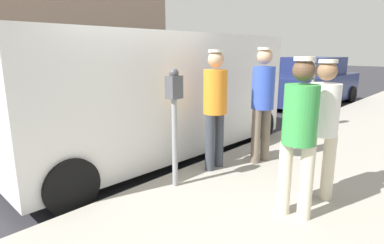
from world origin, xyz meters
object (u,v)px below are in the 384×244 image
Objects in this scene: parking_meter_far at (313,83)px; parked_van at (153,92)px; pedestrian_in_green at (299,129)px; parking_meter_near at (174,108)px; pedestrian_in_orange at (215,102)px; parked_sedan_ahead at (309,83)px; pedestrian_in_white at (323,122)px; pedestrian_in_blue at (263,98)px.

parking_meter_far is 0.29× the size of parked_van.
parking_meter_far is at bearing 110.45° from pedestrian_in_green.
pedestrian_in_orange is at bearing 91.53° from parking_meter_near.
parked_sedan_ahead is (-1.66, 7.33, -0.40)m from pedestrian_in_orange.
pedestrian_in_green reaches higher than parking_meter_near.
pedestrian_in_orange reaches higher than parked_sedan_ahead.
pedestrian_in_green reaches higher than pedestrian_in_white.
pedestrian_in_orange is (-0.02, 0.84, -0.03)m from parking_meter_near.
pedestrian_in_green is (1.50, -0.52, -0.05)m from pedestrian_in_orange.
parking_meter_near is 1.00× the size of parking_meter_far.
parking_meter_near is 1.75m from pedestrian_in_white.
pedestrian_in_green is 0.37× the size of parked_sedan_ahead.
parked_sedan_ahead is at bearing 91.48° from parked_van.
pedestrian_in_orange is at bearing -90.37° from parking_meter_far.
parking_meter_far is 3.44m from pedestrian_in_orange.
parking_meter_near is at bearing -101.86° from pedestrian_in_blue.
pedestrian_in_orange is 0.98× the size of pedestrian_in_blue.
pedestrian_in_blue is 0.34× the size of parked_van.
pedestrian_in_white is 0.94× the size of pedestrian_in_orange.
parking_meter_far is (0.00, 4.28, 0.00)m from parking_meter_near.
parked_van reaches higher than parked_sedan_ahead.
pedestrian_in_white is at bearing -29.57° from pedestrian_in_blue.
parked_van is at bearing -160.78° from pedestrian_in_blue.
pedestrian_in_blue is (0.33, 1.56, -0.01)m from parking_meter_near.
parking_meter_far is 2.73m from pedestrian_in_blue.
parked_sedan_ahead is at bearing 113.43° from parking_meter_far.
parked_van is at bearing 179.57° from pedestrian_in_white.
pedestrian_in_white is (1.49, 0.90, -0.10)m from parking_meter_near.
pedestrian_in_white is 0.36× the size of parked_sedan_ahead.
pedestrian_in_green is at bearing -68.06° from parked_sedan_ahead.
parking_meter_far is at bearing -66.57° from parked_sedan_ahead.
parked_sedan_ahead is (-3.16, 7.85, -0.36)m from pedestrian_in_green.
parked_van reaches higher than pedestrian_in_orange.
pedestrian_in_white is 7.94m from parked_sedan_ahead.
pedestrian_in_green reaches higher than parking_meter_far.
parking_meter_near is 0.29× the size of parked_van.
parking_meter_far is 4.27m from parked_sedan_ahead.
parking_meter_near is 4.28m from parking_meter_far.
parked_van is (-1.83, -0.64, -0.02)m from pedestrian_in_blue.
pedestrian_in_white is at bearing 88.31° from pedestrian_in_green.
parking_meter_near is 1.51m from pedestrian_in_green.
pedestrian_in_orange is 0.80m from pedestrian_in_blue.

